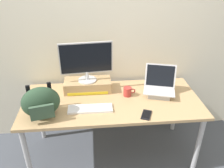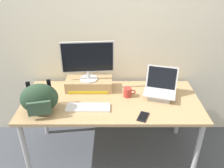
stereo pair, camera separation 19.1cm
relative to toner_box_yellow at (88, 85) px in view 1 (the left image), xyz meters
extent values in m
plane|color=#474C56|center=(0.24, -0.22, -0.78)|extent=(20.00, 20.00, 0.00)
cube|color=silver|center=(0.24, 0.28, 0.52)|extent=(7.00, 0.10, 2.60)
cube|color=tan|center=(0.24, -0.22, -0.07)|extent=(1.78, 0.79, 0.03)
cylinder|color=#B2B2B7|center=(-0.59, -0.55, -0.43)|extent=(0.05, 0.05, 0.69)
cylinder|color=#B2B2B7|center=(1.07, -0.55, -0.43)|extent=(0.05, 0.05, 0.69)
cylinder|color=#B2B2B7|center=(-0.59, 0.12, -0.43)|extent=(0.05, 0.05, 0.69)
cylinder|color=#B2B2B7|center=(1.07, 0.12, -0.43)|extent=(0.05, 0.05, 0.69)
cube|color=tan|center=(0.00, 0.00, 0.00)|extent=(0.49, 0.22, 0.12)
cube|color=yellow|center=(0.00, -0.11, -0.04)|extent=(0.42, 0.00, 0.03)
cylinder|color=silver|center=(0.00, 0.00, 0.07)|extent=(0.19, 0.19, 0.01)
cylinder|color=silver|center=(0.00, 0.00, 0.12)|extent=(0.04, 0.04, 0.09)
cube|color=silver|center=(0.00, 0.00, 0.31)|extent=(0.54, 0.06, 0.33)
cube|color=black|center=(0.00, -0.01, 0.31)|extent=(0.52, 0.05, 0.30)
cube|color=#ADADB2|center=(0.73, -0.17, -0.03)|extent=(0.27, 0.25, 0.06)
cube|color=silver|center=(0.73, -0.17, 0.00)|extent=(0.37, 0.32, 0.01)
cube|color=#B7B7BC|center=(0.74, -0.16, 0.01)|extent=(0.30, 0.20, 0.00)
cube|color=silver|center=(0.76, -0.09, 0.13)|extent=(0.32, 0.16, 0.24)
cube|color=black|center=(0.76, -0.10, 0.13)|extent=(0.29, 0.14, 0.21)
cube|color=white|center=(0.02, -0.37, -0.05)|extent=(0.42, 0.14, 0.02)
cube|color=silver|center=(0.02, -0.37, -0.04)|extent=(0.39, 0.12, 0.00)
ellipsoid|color=#28422D|center=(-0.41, -0.42, 0.08)|extent=(0.37, 0.28, 0.29)
cube|color=#38513D|center=(-0.38, -0.54, 0.06)|extent=(0.20, 0.08, 0.13)
cube|color=black|center=(-0.52, -0.33, 0.10)|extent=(0.04, 0.03, 0.22)
cube|color=black|center=(-0.34, -0.29, 0.10)|extent=(0.04, 0.03, 0.22)
cylinder|color=#B2332D|center=(0.41, -0.15, -0.01)|extent=(0.08, 0.08, 0.09)
torus|color=#B2332D|center=(0.46, -0.15, -0.01)|extent=(0.06, 0.01, 0.06)
cube|color=black|center=(0.53, -0.51, -0.05)|extent=(0.13, 0.17, 0.01)
cube|color=black|center=(0.53, -0.51, -0.05)|extent=(0.11, 0.14, 0.00)
sphere|color=#56B256|center=(-0.49, -0.09, -0.01)|extent=(0.11, 0.11, 0.11)
sphere|color=black|center=(-0.51, -0.13, 0.01)|extent=(0.01, 0.01, 0.01)
sphere|color=black|center=(-0.48, -0.13, 0.01)|extent=(0.01, 0.01, 0.01)
camera|label=1|loc=(0.06, -2.18, 1.21)|focal=37.08mm
camera|label=2|loc=(0.25, -2.19, 1.21)|focal=37.08mm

